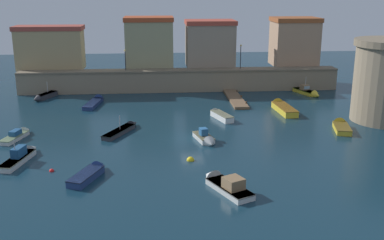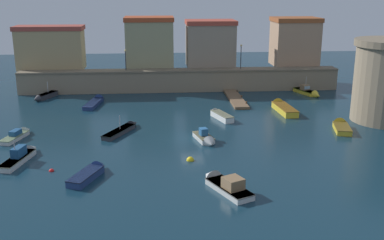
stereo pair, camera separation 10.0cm
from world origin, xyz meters
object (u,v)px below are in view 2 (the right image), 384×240
object	(u,v)px
moored_boat_5	(44,96)
moored_boat_9	(206,139)
quay_lamp_1	(241,53)
moored_boat_2	(341,126)
moored_boat_1	(91,173)
moored_boat_4	(96,101)
quay_lamp_0	(125,56)
moored_boat_11	(19,134)
moored_boat_3	(223,183)
moored_boat_8	(220,115)
moored_boat_0	(282,107)
moored_boat_6	(309,92)
moored_boat_7	(22,155)
mooring_buoy_1	(190,160)
mooring_buoy_0	(51,171)
moored_boat_10	(124,129)

from	to	relation	value
moored_boat_5	moored_boat_9	xyz separation A→B (m)	(21.89, -21.62, -0.03)
quay_lamp_1	moored_boat_2	distance (m)	24.24
moored_boat_1	moored_boat_4	bearing A→B (deg)	27.90
quay_lamp_0	moored_boat_11	world-z (taller)	quay_lamp_0
moored_boat_3	moored_boat_8	xyz separation A→B (m)	(2.58, 21.17, 0.01)
quay_lamp_0	moored_boat_1	distance (m)	34.58
moored_boat_0	moored_boat_6	bearing A→B (deg)	-40.35
moored_boat_9	moored_boat_5	bearing A→B (deg)	-148.52
moored_boat_6	moored_boat_7	xyz separation A→B (m)	(-36.61, -25.11, 0.02)
quay_lamp_0	mooring_buoy_1	size ratio (longest dim) A/B	4.40
quay_lamp_1	moored_boat_9	size ratio (longest dim) A/B	0.86
moored_boat_3	mooring_buoy_0	bearing A→B (deg)	46.59
quay_lamp_1	moored_boat_11	xyz separation A→B (m)	(-28.89, -22.40, -5.69)
moored_boat_9	moored_boat_7	bearing A→B (deg)	-92.00
moored_boat_9	mooring_buoy_1	bearing A→B (deg)	-34.82
moored_boat_4	mooring_buoy_1	xyz separation A→B (m)	(11.86, -23.68, -0.27)
quay_lamp_1	moored_boat_6	size ratio (longest dim) A/B	0.66
mooring_buoy_1	moored_boat_10	bearing A→B (deg)	125.23
moored_boat_0	moored_boat_7	xyz separation A→B (m)	(-29.98, -16.14, -0.03)
quay_lamp_1	moored_boat_0	distance (m)	14.83
moored_boat_0	moored_boat_7	bearing A→B (deg)	114.42
moored_boat_0	moored_boat_8	size ratio (longest dim) A/B	1.34
mooring_buoy_1	moored_boat_2	bearing A→B (deg)	25.61
moored_boat_9	moored_boat_8	bearing A→B (deg)	149.46
moored_boat_3	moored_boat_11	world-z (taller)	moored_boat_3
moored_boat_8	moored_boat_10	distance (m)	12.74
mooring_buoy_1	moored_boat_6	bearing A→B (deg)	52.54
moored_boat_6	mooring_buoy_1	world-z (taller)	moored_boat_6
quay_lamp_0	moored_boat_10	world-z (taller)	quay_lamp_0
moored_boat_2	moored_boat_9	distance (m)	16.75
quay_lamp_0	moored_boat_6	distance (m)	29.07
mooring_buoy_1	moored_boat_4	bearing A→B (deg)	116.61
quay_lamp_0	moored_boat_4	distance (m)	9.92
moored_boat_2	moored_boat_8	xyz separation A→B (m)	(-13.60, 5.81, 0.08)
moored_boat_6	mooring_buoy_1	bearing A→B (deg)	-57.49
moored_boat_0	moored_boat_4	xyz separation A→B (m)	(-25.64, 6.03, -0.18)
moored_boat_8	mooring_buoy_0	size ratio (longest dim) A/B	12.02
moored_boat_6	quay_lamp_0	bearing A→B (deg)	-118.81
moored_boat_1	mooring_buoy_1	xyz separation A→B (m)	(9.05, 3.17, -0.35)
moored_boat_3	moored_boat_5	size ratio (longest dim) A/B	1.19
quay_lamp_0	moored_boat_0	xyz separation A→B (m)	(21.63, -13.33, -5.20)
quay_lamp_0	moored_boat_9	distance (m)	27.99
moored_boat_2	moored_boat_8	size ratio (longest dim) A/B	0.96
moored_boat_8	moored_boat_11	bearing A→B (deg)	85.62
quay_lamp_0	mooring_buoy_0	bearing A→B (deg)	-98.54
moored_boat_0	moored_boat_6	size ratio (longest dim) A/B	1.26
moored_boat_8	quay_lamp_0	bearing A→B (deg)	18.89
quay_lamp_1	moored_boat_5	distance (m)	31.01
moored_boat_4	mooring_buoy_0	distance (m)	25.42
moored_boat_4	mooring_buoy_1	size ratio (longest dim) A/B	10.16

